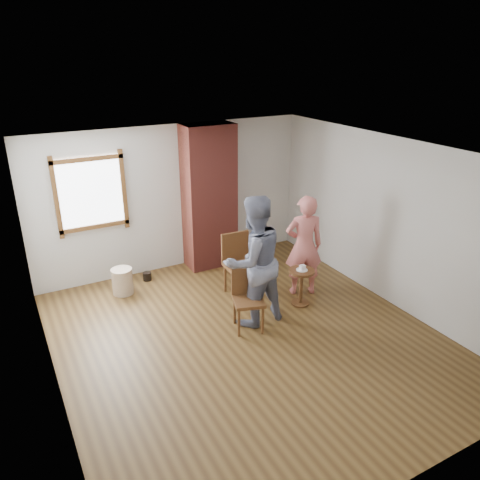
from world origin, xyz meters
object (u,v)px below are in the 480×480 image
at_px(man, 253,261).
at_px(person_pink, 304,246).
at_px(dining_chair_right, 238,261).
at_px(side_table, 301,281).
at_px(stoneware_crock, 122,281).
at_px(dining_chair_left, 247,295).

distance_m(man, person_pink, 1.22).
bearing_deg(dining_chair_right, person_pink, -25.40).
bearing_deg(dining_chair_right, side_table, -47.47).
xyz_separation_m(stoneware_crock, man, (1.47, -1.75, 0.75)).
height_order(dining_chair_left, person_pink, person_pink).
distance_m(stoneware_crock, dining_chair_right, 1.95).
bearing_deg(side_table, dining_chair_left, -172.15).
xyz_separation_m(stoneware_crock, side_table, (2.37, -1.70, 0.18)).
relative_size(dining_chair_right, person_pink, 0.61).
relative_size(stoneware_crock, person_pink, 0.26).
height_order(man, person_pink, man).
distance_m(side_table, man, 1.07).
bearing_deg(stoneware_crock, person_pink, -27.73).
xyz_separation_m(man, person_pink, (1.15, 0.37, -0.13)).
xyz_separation_m(dining_chair_left, dining_chair_right, (0.38, 0.97, 0.06)).
height_order(dining_chair_left, side_table, dining_chair_left).
bearing_deg(man, person_pink, -166.94).
distance_m(dining_chair_left, man, 0.50).
distance_m(dining_chair_left, dining_chair_right, 1.04).
height_order(stoneware_crock, man, man).
relative_size(dining_chair_right, man, 0.52).
bearing_deg(dining_chair_right, stoneware_crock, 156.20).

